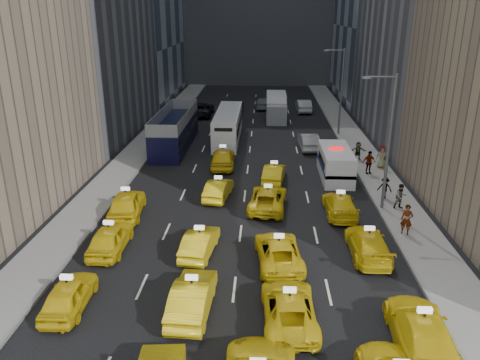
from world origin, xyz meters
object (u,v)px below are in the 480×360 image
Objects in this scene: nypd_van at (335,164)px; box_truck at (276,107)px; pedestrian_0 at (407,220)px; city_bus at (228,126)px; double_decker at (175,129)px.

box_truck reaches higher than nypd_van.
nypd_van is 10.52m from pedestrian_0.
city_bus is at bearing -114.45° from box_truck.
double_decker reaches higher than nypd_van.
nypd_van is 14.71m from city_bus.
nypd_van is 0.52× the size of city_bus.
box_truck is at bearing 49.05° from double_decker.
pedestrian_0 is at bearing -73.21° from box_truck.
city_bus is 1.66× the size of box_truck.
city_bus is at bearing 28.92° from double_decker.
nypd_van is at bearing -74.39° from box_truck.
pedestrian_0 is (6.99, -30.94, -0.46)m from box_truck.
nypd_van is at bearing -32.16° from double_decker.
double_decker is 25.21m from pedestrian_0.
city_bus is (4.94, 2.94, -0.31)m from double_decker.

